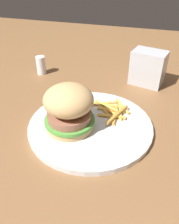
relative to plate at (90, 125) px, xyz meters
name	(u,v)px	position (x,y,z in m)	size (l,w,h in m)	color
ground_plane	(92,125)	(0.00, -0.01, -0.01)	(1.60, 1.60, 0.00)	brown
plate	(90,125)	(0.00, 0.00, 0.00)	(0.27, 0.27, 0.01)	silver
sandwich	(69,108)	(0.04, 0.02, 0.05)	(0.10, 0.10, 0.10)	tan
fries_pile	(112,110)	(-0.04, -0.06, 0.01)	(0.10, 0.11, 0.01)	gold
napkin_dispenser	(148,68)	(-0.10, -0.24, 0.04)	(0.09, 0.06, 0.10)	#B7BABF
salt_shaker	(41,65)	(0.22, -0.22, 0.02)	(0.03, 0.03, 0.06)	white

